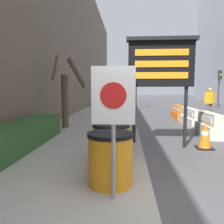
% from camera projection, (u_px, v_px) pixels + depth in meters
% --- Properties ---
extents(ground_plane, '(120.00, 120.00, 0.00)m').
position_uv_depth(ground_plane, '(159.00, 224.00, 2.78)').
color(ground_plane, '#474749').
extents(sidewalk_left, '(3.87, 56.00, 0.13)m').
position_uv_depth(sidewalk_left, '(13.00, 213.00, 2.90)').
color(sidewalk_left, gray).
rests_on(sidewalk_left, ground_plane).
extents(building_left_facade, '(0.40, 50.40, 11.07)m').
position_uv_depth(building_left_facade, '(62.00, 20.00, 12.20)').
color(building_left_facade, brown).
rests_on(building_left_facade, ground_plane).
extents(hedge_strip, '(0.90, 4.43, 0.68)m').
position_uv_depth(hedge_strip, '(18.00, 137.00, 5.70)').
color(hedge_strip, '#284C23').
rests_on(hedge_strip, sidewalk_left).
extents(bare_tree, '(1.25, 1.27, 3.00)m').
position_uv_depth(bare_tree, '(67.00, 93.00, 8.88)').
color(bare_tree, '#4C3D2D').
rests_on(bare_tree, sidewalk_left).
extents(barrel_drum_foreground, '(0.76, 0.76, 0.87)m').
position_uv_depth(barrel_drum_foreground, '(110.00, 158.00, 3.61)').
color(barrel_drum_foreground, orange).
rests_on(barrel_drum_foreground, sidewalk_left).
extents(barrel_drum_middle, '(0.76, 0.76, 0.87)m').
position_uv_depth(barrel_drum_middle, '(111.00, 145.00, 4.51)').
color(barrel_drum_middle, orange).
rests_on(barrel_drum_middle, sidewalk_left).
extents(warning_sign, '(0.61, 0.08, 1.89)m').
position_uv_depth(warning_sign, '(113.00, 107.00, 3.01)').
color(warning_sign, gray).
rests_on(warning_sign, sidewalk_left).
extents(message_board, '(1.97, 0.36, 3.14)m').
position_uv_depth(message_board, '(161.00, 65.00, 6.22)').
color(message_board, black).
rests_on(message_board, ground_plane).
extents(jersey_barrier_cream, '(0.56, 1.63, 0.86)m').
position_uv_depth(jersey_barrier_cream, '(209.00, 126.00, 7.92)').
color(jersey_barrier_cream, beige).
rests_on(jersey_barrier_cream, ground_plane).
extents(jersey_barrier_white, '(0.53, 2.17, 0.80)m').
position_uv_depth(jersey_barrier_white, '(191.00, 118.00, 10.25)').
color(jersey_barrier_white, silver).
rests_on(jersey_barrier_white, ground_plane).
extents(jersey_barrier_orange_near, '(0.51, 1.87, 0.76)m').
position_uv_depth(jersey_barrier_orange_near, '(178.00, 113.00, 12.74)').
color(jersey_barrier_orange_near, orange).
rests_on(jersey_barrier_orange_near, ground_plane).
extents(traffic_cone_near, '(0.33, 0.33, 0.59)m').
position_uv_depth(traffic_cone_near, '(218.00, 129.00, 7.75)').
color(traffic_cone_near, black).
rests_on(traffic_cone_near, ground_plane).
extents(traffic_cone_mid, '(0.44, 0.44, 0.79)m').
position_uv_depth(traffic_cone_mid, '(205.00, 135.00, 6.25)').
color(traffic_cone_mid, black).
rests_on(traffic_cone_mid, ground_plane).
extents(traffic_light_near_curb, '(0.28, 0.45, 3.85)m').
position_uv_depth(traffic_light_near_curb, '(136.00, 76.00, 18.56)').
color(traffic_light_near_curb, '#2D2D30').
rests_on(traffic_light_near_curb, ground_plane).
extents(traffic_light_far_side, '(0.28, 0.45, 3.43)m').
position_uv_depth(traffic_light_far_side, '(220.00, 80.00, 20.26)').
color(traffic_light_far_side, '#2D2D30').
rests_on(traffic_light_far_side, ground_plane).
extents(pedestrian_worker, '(0.51, 0.54, 1.78)m').
position_uv_depth(pedestrian_worker, '(210.00, 100.00, 12.80)').
color(pedestrian_worker, '#514C42').
rests_on(pedestrian_worker, ground_plane).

